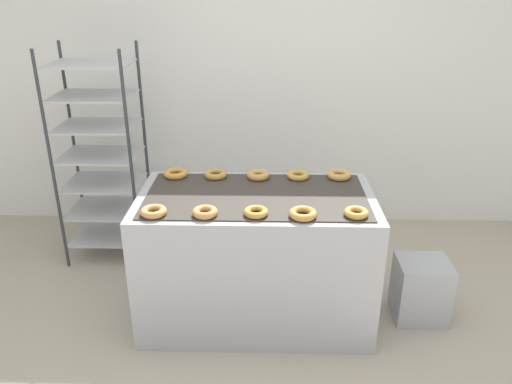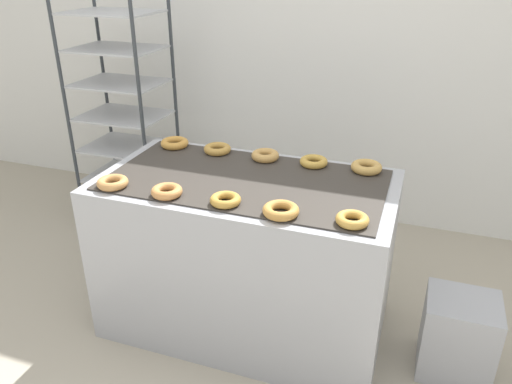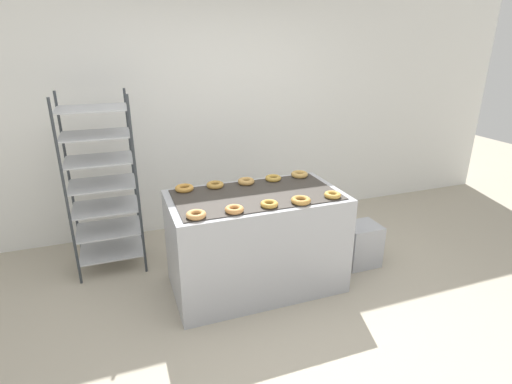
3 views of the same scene
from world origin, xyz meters
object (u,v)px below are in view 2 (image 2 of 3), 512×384
donut_near_center (225,200)px  donut_far_leftmost (175,143)px  donut_near_right (281,210)px  donut_near_leftmost (113,183)px  donut_far_right (314,162)px  baking_rack_cart (124,116)px  glaze_bin (458,336)px  donut_far_left (217,149)px  donut_near_left (167,191)px  donut_near_rightmost (352,220)px  fryer_machine (247,255)px  donut_far_rightmost (366,167)px  donut_far_center (265,155)px

donut_near_center → donut_far_leftmost: donut_far_leftmost is taller
donut_near_right → donut_far_leftmost: bearing=143.9°
donut_near_leftmost → donut_far_right: 1.02m
baking_rack_cart → donut_near_right: (1.48, -1.09, 0.05)m
glaze_bin → donut_far_leftmost: 1.80m
donut_near_center → donut_near_right: size_ratio=0.88×
donut_near_center → donut_far_left: bearing=116.5°
baking_rack_cart → donut_near_left: (0.93, -1.08, 0.05)m
donut_near_rightmost → donut_far_left: size_ratio=0.92×
glaze_bin → donut_near_center: bearing=-165.9°
donut_near_left → donut_near_rightmost: (0.85, 0.01, -0.00)m
fryer_machine → donut_far_rightmost: donut_far_rightmost is taller
donut_near_right → donut_near_leftmost: bearing=179.4°
donut_near_right → donut_far_leftmost: (-0.81, 0.59, 0.00)m
baking_rack_cart → donut_near_rightmost: size_ratio=12.08×
glaze_bin → donut_near_right: 1.11m
donut_near_rightmost → fryer_machine: bearing=154.0°
donut_near_leftmost → donut_far_center: 0.81m
fryer_machine → donut_near_leftmost: 0.79m
donut_far_right → fryer_machine: bearing=-133.6°
glaze_bin → donut_far_leftmost: bearing=169.5°
donut_near_left → donut_near_rightmost: size_ratio=1.04×
donut_near_center → donut_far_right: 0.63m
donut_near_center → glaze_bin: bearing=14.1°
donut_near_rightmost → donut_far_rightmost: bearing=92.3°
donut_far_leftmost → donut_far_right: (0.82, -0.01, -0.00)m
donut_far_leftmost → donut_far_left: (0.27, -0.01, -0.00)m
donut_near_leftmost → donut_far_rightmost: 1.26m
baking_rack_cart → donut_near_left: bearing=-49.4°
donut_near_left → baking_rack_cart: bearing=130.6°
donut_far_rightmost → glaze_bin: bearing=-29.0°
baking_rack_cart → donut_far_center: 1.32m
glaze_bin → donut_near_left: bearing=-168.3°
donut_near_leftmost → donut_near_rightmost: bearing=0.7°
donut_far_right → donut_near_rightmost: bearing=-62.3°
donut_near_leftmost → donut_near_left: (0.29, -0.00, -0.00)m
donut_near_center → donut_near_left: bearing=-177.8°
donut_far_left → donut_far_right: (0.55, -0.00, -0.00)m
glaze_bin → donut_near_rightmost: (-0.52, -0.27, 0.69)m
fryer_machine → donut_near_rightmost: bearing=-26.0°
fryer_machine → donut_near_leftmost: (-0.57, -0.29, 0.46)m
baking_rack_cart → glaze_bin: size_ratio=4.00×
donut_near_leftmost → donut_near_rightmost: size_ratio=1.07×
donut_near_left → donut_far_rightmost: 1.01m
donut_near_center → donut_far_left: (-0.28, 0.57, 0.00)m
fryer_machine → donut_far_leftmost: (-0.55, 0.29, 0.46)m
donut_far_leftmost → donut_far_left: size_ratio=1.05×
donut_near_leftmost → donut_far_leftmost: (0.02, 0.59, 0.00)m
glaze_bin → donut_near_left: donut_near_left is taller
baking_rack_cart → donut_near_left: baking_rack_cart is taller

